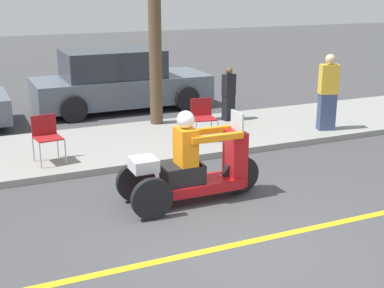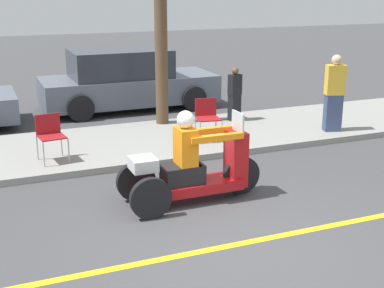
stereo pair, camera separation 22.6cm
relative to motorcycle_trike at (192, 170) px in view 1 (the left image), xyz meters
The scene contains 10 objects.
ground_plane 1.60m from the motorcycle_trike, 89.88° to the right, with size 60.00×60.00×0.00m, color #424244.
lane_stripe 1.60m from the motorcycle_trike, 90.23° to the right, with size 24.00×0.12×0.01m.
sidewalk_strip 3.12m from the motorcycle_trike, 89.94° to the left, with size 28.00×2.80×0.12m.
motorcycle_trike is the anchor object (origin of this frame).
spectator_far_back 4.69m from the motorcycle_trike, 27.96° to the left, with size 0.44×0.34×1.63m.
spectator_by_tree 4.60m from the motorcycle_trike, 55.61° to the left, with size 0.33×0.25×1.23m.
folding_chair_set_back 2.97m from the motorcycle_trike, 61.99° to the left, with size 0.53×0.53×0.82m.
folding_chair_curbside 3.00m from the motorcycle_trike, 125.07° to the left, with size 0.52×0.52×0.82m.
parked_car_lot_right 6.46m from the motorcycle_trike, 83.16° to the left, with size 4.47×2.01×1.55m.
tree_trunk 4.49m from the motorcycle_trike, 76.83° to the left, with size 0.28×0.28×3.34m.
Camera 1 is at (-3.05, -5.32, 3.16)m, focal length 50.00 mm.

